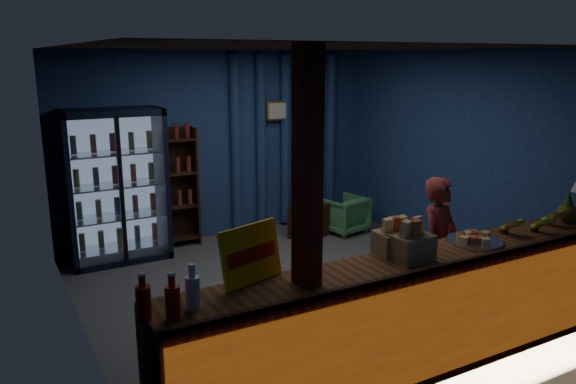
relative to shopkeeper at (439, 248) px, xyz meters
name	(u,v)px	position (x,y,z in m)	size (l,w,h in m)	color
ground	(299,286)	(-0.83, 1.27, -0.70)	(4.60, 4.60, 0.00)	#515154
room_walls	(300,148)	(-0.83, 1.27, 0.87)	(4.60, 4.60, 4.60)	navy
counter	(417,313)	(-0.83, -0.64, -0.22)	(4.40, 0.57, 0.99)	brown
support_post	(307,236)	(-1.88, -0.63, 0.60)	(0.16, 0.16, 2.60)	maroon
beverage_cooler	(115,187)	(-2.38, 3.19, 0.23)	(1.20, 0.62, 1.90)	black
bottle_shelf	(177,188)	(-1.53, 3.33, 0.10)	(0.50, 0.28, 1.60)	#361E11
curtain_folds	(285,141)	(0.17, 3.41, 0.60)	(1.74, 0.14, 2.50)	navy
framed_picture	(278,111)	(0.02, 3.37, 1.05)	(0.36, 0.04, 0.28)	gold
shopkeeper	(439,248)	(0.00, 0.00, 0.00)	(0.51, 0.33, 1.40)	maroon
green_chair	(344,214)	(0.76, 2.69, -0.43)	(0.57, 0.58, 0.53)	#51A35F
side_table	(309,221)	(0.18, 2.73, -0.46)	(0.62, 0.55, 0.56)	#361E11
yellow_sign	(251,254)	(-2.21, -0.41, 0.46)	(0.53, 0.25, 0.41)	yellow
soda_bottles	(170,298)	(-2.88, -0.67, 0.37)	(0.41, 0.17, 0.30)	#B21F0B
snack_box_left	(411,245)	(-0.92, -0.62, 0.37)	(0.32, 0.27, 0.33)	#987749
snack_box_centre	(394,241)	(-0.95, -0.45, 0.36)	(0.31, 0.26, 0.31)	#987749
pastry_tray	(474,240)	(-0.16, -0.57, 0.28)	(0.48, 0.48, 0.08)	silver
banana_bunches	(533,222)	(0.56, -0.59, 0.34)	(0.82, 0.31, 0.18)	gold
pineapple	(567,210)	(1.06, -0.58, 0.38)	(0.18, 0.18, 0.31)	olive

